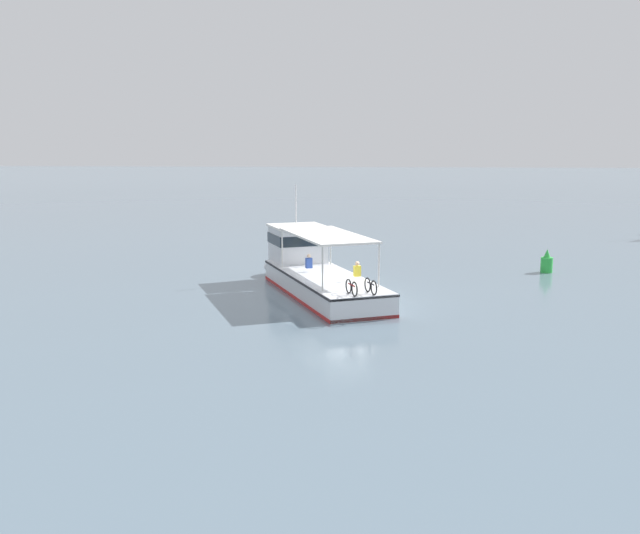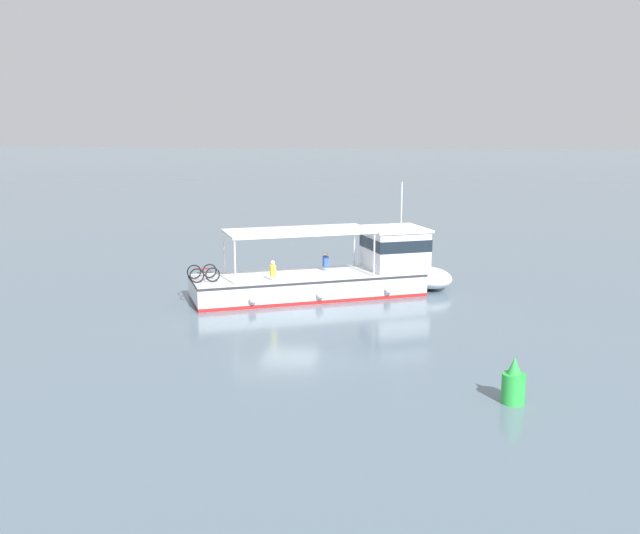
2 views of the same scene
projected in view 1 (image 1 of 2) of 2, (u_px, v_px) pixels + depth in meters
ground_plane at (354, 300)px, 34.74m from camera, size 400.00×400.00×0.00m
ferry_main at (314, 271)px, 36.81m from camera, size 12.86×8.02×5.32m
channel_buoy at (547, 263)px, 41.98m from camera, size 0.70×0.70×1.40m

